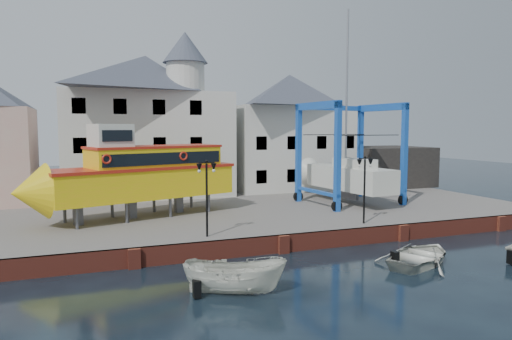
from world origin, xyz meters
name	(u,v)px	position (x,y,z in m)	size (l,w,h in m)	color
ground	(283,253)	(0.00, 0.00, 0.00)	(140.00, 140.00, 0.00)	black
hardstanding	(226,211)	(0.00, 11.00, 0.50)	(44.00, 22.00, 1.00)	#605D56
quay_wall	(282,244)	(0.00, 0.10, 0.50)	(44.00, 0.47, 1.00)	maroon
building_white_main	(148,123)	(-4.87, 18.39, 7.34)	(14.00, 8.30, 14.00)	beige
building_white_right	(289,132)	(9.00, 19.00, 6.60)	(12.00, 8.00, 11.20)	beige
shed_dark	(385,166)	(19.00, 17.00, 3.00)	(8.00, 7.00, 4.00)	black
lamp_post_left	(207,179)	(-4.00, 1.20, 4.17)	(1.12, 0.32, 4.20)	black
lamp_post_right	(365,173)	(6.00, 1.20, 4.17)	(1.12, 0.32, 4.20)	black
tour_boat	(132,174)	(-7.33, 7.94, 3.90)	(14.49, 7.59, 6.16)	#59595E
travel_lift	(343,171)	(9.26, 9.18, 3.51)	(7.62, 10.22, 15.12)	#1A59A6
motorboat_a	(235,293)	(-4.41, -5.00, 0.00)	(1.64, 4.37, 1.69)	beige
motorboat_b	(421,263)	(5.87, -4.17, 0.00)	(3.55, 4.96, 1.03)	beige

